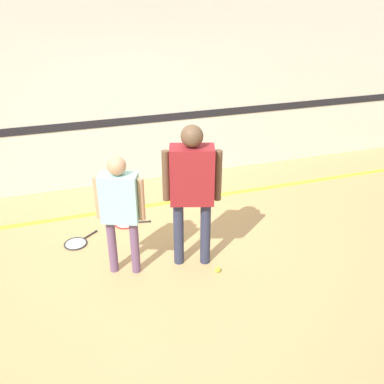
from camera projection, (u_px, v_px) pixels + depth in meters
ground_plane at (176, 268)px, 4.98m from camera, size 16.00×16.00×0.00m
wall_back at (127, 84)px, 6.42m from camera, size 16.00×0.07×3.20m
floor_stripe at (146, 206)px, 6.32m from camera, size 14.40×0.10×0.01m
person_instructor at (192, 182)px, 4.62m from camera, size 0.62×0.39×1.69m
person_student_left at (120, 204)px, 4.54m from camera, size 0.50×0.35×1.41m
racket_spare_on_floor at (127, 223)px, 5.87m from camera, size 0.52×0.36×0.03m
racket_second_spare at (77, 243)px, 5.43m from camera, size 0.51×0.44×0.03m
tennis_ball_near_instructor at (218, 269)px, 4.90m from camera, size 0.07×0.07×0.07m
tennis_ball_by_spare_racket at (121, 217)px, 5.96m from camera, size 0.07×0.07×0.07m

